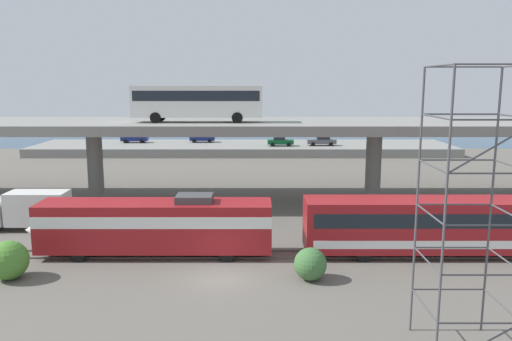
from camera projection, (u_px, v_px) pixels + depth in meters
The scene contains 17 objects.
ground_plane at pixel (220, 277), 30.29m from camera, with size 260.00×260.00×0.00m, color #605B54.
rail_strip_near at pixel (223, 258), 33.49m from camera, with size 110.00×0.12×0.12m, color #59544C.
rail_strip_far at pixel (224, 251), 34.96m from camera, with size 110.00×0.12×0.12m, color #59544C.
train_locomotive at pixel (143, 224), 33.85m from camera, with size 16.54×3.04×4.18m.
train_coach_lead at pixel (463, 224), 33.89m from camera, with size 21.40×3.04×3.86m.
highway_overpass at pixel (233, 128), 48.76m from camera, with size 96.00×12.05×7.85m.
transit_bus_on_overpass at pixel (197, 100), 46.89m from camera, with size 12.00×2.68×3.40m.
service_truck_west at pixel (26, 209), 39.97m from camera, with size 6.80×2.46×3.04m.
scaffolding_tower at pixel (470, 205), 21.05m from camera, with size 3.45×3.45×12.26m.
pier_parking_lot at pixel (242, 148), 84.35m from camera, with size 68.43×13.62×1.38m, color gray.
parked_car_0 at pixel (133, 138), 86.10m from camera, with size 4.43×1.88×1.50m.
parked_car_1 at pixel (321, 141), 82.09m from camera, with size 4.66×1.82×1.50m.
parked_car_2 at pixel (202, 138), 86.68m from camera, with size 4.21×1.99×1.50m.
parked_car_3 at pixel (279, 141), 81.59m from camera, with size 4.16×1.94×1.50m.
harbor_water at pixel (245, 137), 107.13m from camera, with size 140.00×36.00×0.01m, color navy.
shrub_left at pixel (7, 260), 29.85m from camera, with size 2.33×2.33×2.33m, color #467E2E.
shrub_right at pixel (309, 264), 29.80m from camera, with size 1.95×1.95×1.95m, color #3D6B37.
Camera 1 is at (2.12, -28.74, 11.53)m, focal length 35.51 mm.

